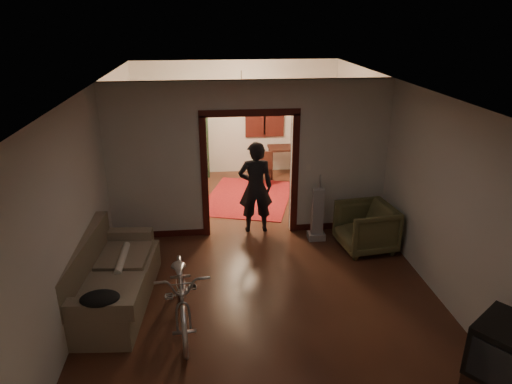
{
  "coord_description": "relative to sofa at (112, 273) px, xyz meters",
  "views": [
    {
      "loc": [
        -0.71,
        -6.96,
        3.84
      ],
      "look_at": [
        0.0,
        -0.3,
        1.2
      ],
      "focal_mm": 32.0,
      "sensor_mm": 36.0,
      "label": 1
    }
  ],
  "objects": [
    {
      "name": "floor",
      "position": [
        2.12,
        1.31,
        -0.48
      ],
      "size": [
        5.0,
        8.5,
        0.01
      ],
      "primitive_type": "cube",
      "color": "#371B11",
      "rests_on": "ground"
    },
    {
      "name": "ceiling",
      "position": [
        2.12,
        1.31,
        2.32
      ],
      "size": [
        5.0,
        8.5,
        0.01
      ],
      "primitive_type": "cube",
      "color": "white",
      "rests_on": "floor"
    },
    {
      "name": "wall_back",
      "position": [
        2.12,
        5.56,
        0.92
      ],
      "size": [
        5.0,
        0.02,
        2.8
      ],
      "primitive_type": "cube",
      "color": "beige",
      "rests_on": "floor"
    },
    {
      "name": "wall_left",
      "position": [
        -0.38,
        1.31,
        0.92
      ],
      "size": [
        0.02,
        8.5,
        2.8
      ],
      "primitive_type": "cube",
      "color": "beige",
      "rests_on": "floor"
    },
    {
      "name": "wall_right",
      "position": [
        4.62,
        1.31,
        0.92
      ],
      "size": [
        0.02,
        8.5,
        2.8
      ],
      "primitive_type": "cube",
      "color": "beige",
      "rests_on": "floor"
    },
    {
      "name": "partition_wall",
      "position": [
        2.12,
        2.06,
        0.92
      ],
      "size": [
        5.0,
        0.14,
        2.8
      ],
      "primitive_type": "cube",
      "color": "beige",
      "rests_on": "floor"
    },
    {
      "name": "door_casing",
      "position": [
        2.12,
        2.06,
        0.62
      ],
      "size": [
        1.74,
        0.2,
        2.32
      ],
      "primitive_type": "cube",
      "color": "#37100C",
      "rests_on": "floor"
    },
    {
      "name": "far_window",
      "position": [
        2.82,
        5.52,
        1.07
      ],
      "size": [
        0.98,
        0.06,
        1.28
      ],
      "primitive_type": "cube",
      "color": "black",
      "rests_on": "wall_back"
    },
    {
      "name": "chandelier",
      "position": [
        2.12,
        3.81,
        1.87
      ],
      "size": [
        0.24,
        0.24,
        0.24
      ],
      "primitive_type": "sphere",
      "color": "#FFE0A5",
      "rests_on": "ceiling"
    },
    {
      "name": "light_switch",
      "position": [
        3.17,
        1.98,
        0.77
      ],
      "size": [
        0.08,
        0.01,
        0.12
      ],
      "primitive_type": "cube",
      "color": "silver",
      "rests_on": "partition_wall"
    },
    {
      "name": "sofa",
      "position": [
        0.0,
        0.0,
        0.0
      ],
      "size": [
        1.11,
        2.17,
        0.96
      ],
      "primitive_type": "cube",
      "rotation": [
        0.0,
        0.0,
        -0.08
      ],
      "color": "brown",
      "rests_on": "floor"
    },
    {
      "name": "rolled_paper",
      "position": [
        0.1,
        0.3,
        0.05
      ],
      "size": [
        0.1,
        0.84,
        0.1
      ],
      "primitive_type": "cylinder",
      "rotation": [
        1.57,
        0.0,
        0.0
      ],
      "color": "beige",
      "rests_on": "sofa"
    },
    {
      "name": "jacket",
      "position": [
        0.05,
        -0.91,
        0.2
      ],
      "size": [
        0.47,
        0.35,
        0.14
      ],
      "primitive_type": "ellipsoid",
      "color": "black",
      "rests_on": "sofa"
    },
    {
      "name": "bicycle",
      "position": [
        1.0,
        -0.56,
        0.01
      ],
      "size": [
        0.81,
        1.91,
        0.98
      ],
      "primitive_type": "imported",
      "rotation": [
        0.0,
        0.0,
        0.09
      ],
      "color": "silver",
      "rests_on": "floor"
    },
    {
      "name": "armchair",
      "position": [
        4.03,
        1.16,
        -0.08
      ],
      "size": [
        0.99,
        0.97,
        0.81
      ],
      "primitive_type": "imported",
      "rotation": [
        0.0,
        0.0,
        -1.45
      ],
      "color": "brown",
      "rests_on": "floor"
    },
    {
      "name": "crt_tv",
      "position": [
        4.19,
        -2.41,
        0.34
      ],
      "size": [
        0.85,
        0.83,
        0.55
      ],
      "primitive_type": "cube",
      "rotation": [
        0.0,
        0.0,
        0.63
      ],
      "color": "black",
      "rests_on": "tv_stand"
    },
    {
      "name": "vacuum",
      "position": [
        3.29,
        1.6,
        0.01
      ],
      "size": [
        0.33,
        0.28,
        0.98
      ],
      "primitive_type": "cube",
      "rotation": [
        0.0,
        0.0,
        -0.13
      ],
      "color": "gray",
      "rests_on": "floor"
    },
    {
      "name": "person",
      "position": [
        2.23,
        2.08,
        0.38
      ],
      "size": [
        0.63,
        0.42,
        1.73
      ],
      "primitive_type": "imported",
      "rotation": [
        0.0,
        0.0,
        3.14
      ],
      "color": "black",
      "rests_on": "floor"
    },
    {
      "name": "oriental_rug",
      "position": [
        2.24,
        3.71,
        -0.47
      ],
      "size": [
        2.37,
        2.74,
        0.02
      ],
      "primitive_type": "cube",
      "rotation": [
        0.0,
        0.0,
        -0.29
      ],
      "color": "maroon",
      "rests_on": "floor"
    },
    {
      "name": "locker",
      "position": [
        0.93,
        5.32,
        0.42
      ],
      "size": [
        0.96,
        0.62,
        1.81
      ],
      "primitive_type": "cube",
      "rotation": [
        0.0,
        0.0,
        0.14
      ],
      "color": "#1D311E",
      "rests_on": "floor"
    },
    {
      "name": "globe",
      "position": [
        0.93,
        5.32,
        1.46
      ],
      "size": [
        0.29,
        0.29,
        0.29
      ],
      "primitive_type": "sphere",
      "color": "#1E5972",
      "rests_on": "locker"
    },
    {
      "name": "desk",
      "position": [
        3.38,
        5.04,
        -0.11
      ],
      "size": [
        1.03,
        0.59,
        0.75
      ],
      "primitive_type": "cube",
      "rotation": [
        0.0,
        0.0,
        -0.02
      ],
      "color": "black",
      "rests_on": "floor"
    },
    {
      "name": "desk_chair",
      "position": [
        2.65,
        4.55,
        -0.05
      ],
      "size": [
        0.41,
        0.41,
        0.86
      ],
      "primitive_type": "cube",
      "rotation": [
        0.0,
        0.0,
        -0.08
      ],
      "color": "black",
      "rests_on": "floor"
    }
  ]
}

